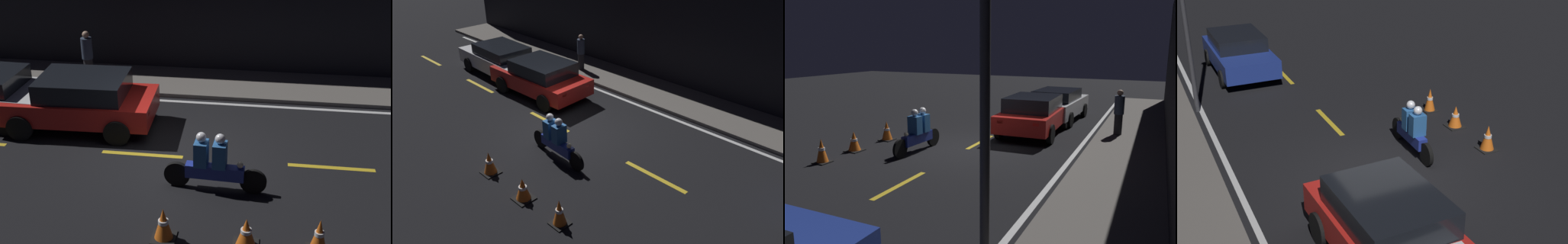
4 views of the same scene
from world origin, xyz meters
TOP-DOWN VIEW (x-y plane):
  - ground_plane at (0.00, 0.00)m, footprint 56.00×56.00m
  - raised_curb at (0.00, 4.60)m, footprint 28.00×2.25m
  - lane_dash_a at (-10.00, 0.00)m, footprint 2.00×0.14m
  - lane_dash_b at (-5.50, 0.00)m, footprint 2.00×0.14m
  - lane_dash_c at (-1.00, 0.00)m, footprint 2.00×0.14m
  - lane_dash_d at (3.50, 0.00)m, footprint 2.00×0.14m
  - lane_solid_kerb at (0.00, 3.22)m, footprint 25.20×0.14m
  - sedan_white at (-5.95, 1.43)m, footprint 4.28×2.02m
  - taxi_red at (-2.94, 1.28)m, footprint 4.10×2.10m
  - motorcycle at (0.84, -1.26)m, footprint 2.24×0.39m
  - traffic_cone_near at (0.12, -3.07)m, footprint 0.47×0.47m
  - traffic_cone_mid at (1.68, -3.10)m, footprint 0.49×0.49m
  - traffic_cone_far at (2.99, -3.05)m, footprint 0.42×0.42m
  - pedestrian at (-3.65, 4.17)m, footprint 0.34×0.34m
  - street_lamp at (5.95, 3.32)m, footprint 0.28×0.28m

SIDE VIEW (x-z plane):
  - ground_plane at x=0.00m, z-range 0.00..0.00m
  - lane_solid_kerb at x=0.00m, z-range 0.00..0.01m
  - lane_dash_a at x=-10.00m, z-range 0.00..0.01m
  - lane_dash_b at x=-5.50m, z-range 0.00..0.01m
  - lane_dash_c at x=-1.00m, z-range 0.00..0.01m
  - lane_dash_d at x=3.50m, z-range 0.00..0.01m
  - raised_curb at x=0.00m, z-range 0.00..0.12m
  - traffic_cone_mid at x=1.68m, z-range -0.01..0.62m
  - traffic_cone_near at x=0.12m, z-range -0.01..0.66m
  - traffic_cone_far at x=2.99m, z-range -0.01..0.69m
  - motorcycle at x=0.84m, z-range -0.05..1.31m
  - sedan_white at x=-5.95m, z-range 0.06..1.43m
  - taxi_red at x=-2.94m, z-range 0.05..1.50m
  - pedestrian at x=-3.65m, z-range 0.13..1.74m
  - street_lamp at x=5.95m, z-range 0.36..6.12m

